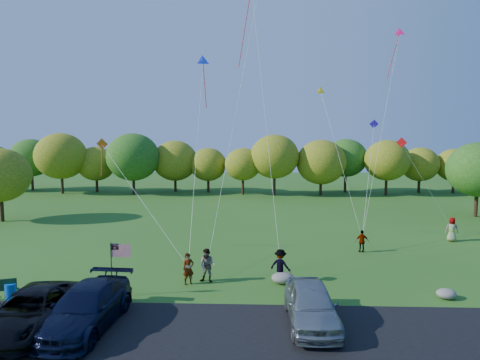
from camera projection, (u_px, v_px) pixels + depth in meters
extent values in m
plane|color=#2C5C1A|center=(216.00, 297.00, 21.81)|extent=(140.00, 140.00, 0.00)
cube|color=black|center=(207.00, 333.00, 17.83)|extent=(44.00, 6.00, 0.06)
cylinder|color=#3A2515|center=(23.00, 181.00, 59.92)|extent=(0.36, 0.36, 3.18)
ellipsoid|color=#1F5015|center=(22.00, 155.00, 59.52)|extent=(6.34, 6.34, 5.70)
cylinder|color=#3A2515|center=(70.00, 182.00, 61.19)|extent=(0.36, 0.36, 2.77)
ellipsoid|color=#1F5015|center=(69.00, 158.00, 60.81)|extent=(6.15, 6.15, 5.53)
cylinder|color=#3A2515|center=(100.00, 183.00, 60.82)|extent=(0.36, 0.36, 2.40)
ellipsoid|color=#1F5015|center=(99.00, 162.00, 60.49)|extent=(5.80, 5.80, 5.22)
cylinder|color=#3A2515|center=(133.00, 183.00, 59.93)|extent=(0.36, 0.36, 2.78)
ellipsoid|color=#1F5015|center=(132.00, 156.00, 59.52)|extent=(7.16, 7.16, 6.44)
cylinder|color=#3A2515|center=(172.00, 185.00, 59.53)|extent=(0.36, 0.36, 2.31)
ellipsoid|color=#396719|center=(172.00, 162.00, 59.18)|extent=(6.29, 6.29, 5.66)
cylinder|color=#3A2515|center=(208.00, 185.00, 57.93)|extent=(0.36, 0.36, 2.67)
ellipsoid|color=#396719|center=(208.00, 159.00, 57.55)|extent=(6.56, 6.56, 5.91)
cylinder|color=#3A2515|center=(241.00, 183.00, 58.08)|extent=(0.36, 0.36, 3.03)
ellipsoid|color=#1F5015|center=(241.00, 155.00, 57.66)|extent=(7.15, 7.15, 6.43)
cylinder|color=#3A2515|center=(273.00, 183.00, 59.57)|extent=(0.36, 0.36, 2.80)
ellipsoid|color=#396719|center=(273.00, 159.00, 59.21)|extent=(5.89, 5.89, 5.30)
cylinder|color=#3A2515|center=(310.00, 183.00, 60.41)|extent=(0.36, 0.36, 2.46)
ellipsoid|color=#396719|center=(311.00, 159.00, 60.03)|extent=(7.03, 7.03, 6.33)
cylinder|color=#3A2515|center=(352.00, 182.00, 59.71)|extent=(0.36, 0.36, 2.93)
ellipsoid|color=#396719|center=(353.00, 157.00, 59.33)|extent=(6.27, 6.27, 5.64)
cylinder|color=#3A2515|center=(388.00, 184.00, 59.33)|extent=(0.36, 0.36, 2.70)
ellipsoid|color=#1F5015|center=(389.00, 160.00, 58.96)|extent=(6.06, 6.06, 5.46)
cylinder|color=#3A2515|center=(422.00, 182.00, 59.30)|extent=(0.36, 0.36, 3.04)
ellipsoid|color=#1F5015|center=(424.00, 155.00, 58.89)|extent=(6.95, 6.95, 6.25)
cylinder|color=#3A2515|center=(462.00, 183.00, 58.80)|extent=(0.36, 0.36, 2.91)
ellipsoid|color=#396719|center=(463.00, 158.00, 58.42)|extent=(6.16, 6.16, 5.55)
cylinder|color=#3A2515|center=(2.00, 208.00, 40.37)|extent=(0.36, 0.36, 2.60)
ellipsoid|color=#396719|center=(0.00, 175.00, 40.03)|extent=(5.60, 5.60, 5.04)
cylinder|color=#3A2515|center=(476.00, 203.00, 42.61)|extent=(0.36, 0.36, 2.80)
ellipsoid|color=#1F5015|center=(478.00, 169.00, 42.25)|extent=(6.00, 6.00, 5.40)
imported|color=black|center=(31.00, 311.00, 18.01)|extent=(2.89, 6.00, 1.65)
imported|color=black|center=(86.00, 308.00, 18.22)|extent=(2.84, 6.15, 1.74)
imported|color=gray|center=(311.00, 304.00, 18.54)|extent=(2.20, 5.22, 1.76)
imported|color=#4C4C59|center=(188.00, 269.00, 23.58)|extent=(0.76, 0.66, 1.75)
imported|color=#4C4C59|center=(207.00, 266.00, 23.92)|extent=(1.06, 0.90, 1.91)
imported|color=#4C4C59|center=(280.00, 266.00, 23.93)|extent=(1.39, 1.13, 1.88)
imported|color=#4C4C59|center=(362.00, 241.00, 29.97)|extent=(0.92, 0.39, 1.57)
imported|color=#4C4C59|center=(452.00, 229.00, 32.97)|extent=(1.06, 0.87, 1.87)
cube|color=#163C1B|center=(14.00, 295.00, 21.47)|extent=(0.24, 0.49, 0.46)
cylinder|color=blue|center=(11.00, 292.00, 21.45)|extent=(0.55, 0.55, 0.83)
cylinder|color=black|center=(112.00, 270.00, 21.73)|extent=(0.05, 0.05, 2.81)
cube|color=red|center=(121.00, 251.00, 21.60)|extent=(1.01, 0.68, 0.02)
cube|color=navy|center=(115.00, 247.00, 21.60)|extent=(0.41, 0.02, 0.32)
ellipsoid|color=gray|center=(283.00, 278.00, 23.74)|extent=(1.27, 0.99, 0.63)
ellipsoid|color=gray|center=(446.00, 294.00, 21.59)|extent=(0.98, 0.82, 0.51)
cone|color=#1635E3|center=(203.00, 61.00, 30.20)|extent=(1.10, 0.75, 0.90)
cone|color=yellow|center=(321.00, 91.00, 34.00)|extent=(0.85, 0.51, 0.74)
cone|color=#E61064|center=(400.00, 32.00, 35.96)|extent=(1.07, 0.69, 0.89)
cube|color=red|center=(402.00, 143.00, 29.34)|extent=(0.62, 0.46, 0.72)
cube|color=orange|center=(102.00, 144.00, 28.59)|extent=(0.78, 0.27, 0.75)
cube|color=#3B17E9|center=(374.00, 124.00, 35.94)|extent=(0.77, 0.24, 0.74)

